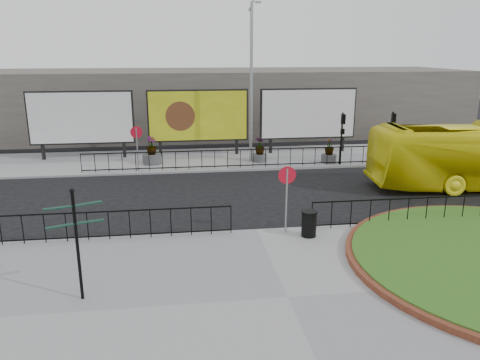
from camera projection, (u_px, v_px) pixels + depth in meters
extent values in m
plane|color=black|center=(257.00, 232.00, 17.41)|extent=(90.00, 90.00, 0.00)
cube|color=gray|center=(288.00, 299.00, 12.62)|extent=(30.00, 10.00, 0.12)
cube|color=gray|center=(224.00, 159.00, 28.84)|extent=(44.00, 6.00, 0.12)
cylinder|color=gray|center=(137.00, 150.00, 25.38)|extent=(0.07, 0.07, 2.40)
cylinder|color=#AC0B1E|center=(136.00, 132.00, 25.13)|extent=(0.64, 0.03, 0.64)
cylinder|color=white|center=(136.00, 132.00, 25.14)|extent=(0.50, 0.03, 0.50)
cylinder|color=gray|center=(286.00, 201.00, 16.80)|extent=(0.07, 0.07, 2.40)
cylinder|color=#AC0B1E|center=(287.00, 175.00, 16.54)|extent=(0.64, 0.03, 0.64)
cylinder|color=white|center=(287.00, 175.00, 16.56)|extent=(0.50, 0.03, 0.50)
cube|color=black|center=(43.00, 151.00, 28.25)|extent=(0.18, 0.18, 1.00)
cube|color=black|center=(124.00, 149.00, 28.86)|extent=(0.18, 0.18, 1.00)
cube|color=black|center=(81.00, 118.00, 28.02)|extent=(6.20, 0.25, 3.20)
cube|color=silver|center=(81.00, 118.00, 27.86)|extent=(6.00, 0.06, 3.00)
cube|color=black|center=(160.00, 148.00, 29.15)|extent=(0.18, 0.18, 1.00)
cube|color=black|center=(237.00, 146.00, 29.76)|extent=(0.18, 0.18, 1.00)
cube|color=black|center=(198.00, 116.00, 28.92)|extent=(6.20, 0.25, 3.20)
cube|color=gold|center=(198.00, 116.00, 28.76)|extent=(6.00, 0.06, 3.00)
cube|color=black|center=(271.00, 145.00, 30.05)|extent=(0.18, 0.18, 1.00)
cube|color=black|center=(342.00, 143.00, 30.66)|extent=(0.18, 0.18, 1.00)
cube|color=black|center=(308.00, 114.00, 29.82)|extent=(6.20, 0.25, 3.20)
cube|color=silver|center=(309.00, 114.00, 29.66)|extent=(6.00, 0.06, 3.00)
cylinder|color=gray|center=(251.00, 84.00, 26.85)|extent=(0.18, 0.18, 9.00)
cylinder|color=gray|center=(252.00, 4.00, 25.68)|extent=(0.43, 0.10, 0.77)
cube|color=gray|center=(258.00, 2.00, 25.70)|extent=(0.35, 0.15, 0.12)
cylinder|color=black|center=(341.00, 139.00, 26.78)|extent=(0.10, 0.10, 3.00)
cube|color=black|center=(343.00, 119.00, 26.35)|extent=(0.22, 0.18, 0.55)
cube|color=black|center=(343.00, 131.00, 26.54)|extent=(0.20, 0.16, 0.30)
cylinder|color=black|center=(391.00, 138.00, 27.16)|extent=(0.10, 0.10, 3.00)
cube|color=black|center=(394.00, 118.00, 26.74)|extent=(0.22, 0.18, 0.55)
cube|color=black|center=(393.00, 130.00, 26.93)|extent=(0.20, 0.16, 0.30)
cube|color=#605B54|center=(211.00, 102.00, 37.73)|extent=(40.00, 10.00, 5.00)
cylinder|color=black|center=(78.00, 247.00, 12.14)|extent=(0.08, 0.08, 2.98)
sphere|color=black|center=(72.00, 191.00, 11.73)|extent=(0.13, 0.13, 0.13)
cube|color=black|center=(58.00, 208.00, 11.69)|extent=(0.71, 0.31, 0.03)
cube|color=black|center=(88.00, 204.00, 12.02)|extent=(0.69, 0.40, 0.03)
cube|color=black|center=(60.00, 226.00, 11.79)|extent=(0.70, 0.37, 0.03)
cube|color=black|center=(90.00, 222.00, 12.10)|extent=(0.71, 0.31, 0.03)
cylinder|color=black|center=(309.00, 224.00, 16.62)|extent=(0.53, 0.53, 0.88)
cylinder|color=black|center=(309.00, 212.00, 16.49)|extent=(0.57, 0.57, 0.06)
cylinder|color=#4C4C4F|center=(152.00, 159.00, 27.24)|extent=(1.08, 1.08, 0.56)
imported|color=#275516|center=(151.00, 145.00, 27.02)|extent=(0.83, 0.83, 1.05)
cylinder|color=#4C4C4F|center=(260.00, 158.00, 27.83)|extent=(0.84, 0.84, 0.44)
imported|color=#275516|center=(260.00, 146.00, 27.63)|extent=(0.81, 0.81, 1.02)
cylinder|color=#4C4C4F|center=(329.00, 158.00, 27.59)|extent=(0.90, 0.90, 0.47)
imported|color=#275516|center=(329.00, 146.00, 27.39)|extent=(0.73, 0.73, 1.00)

